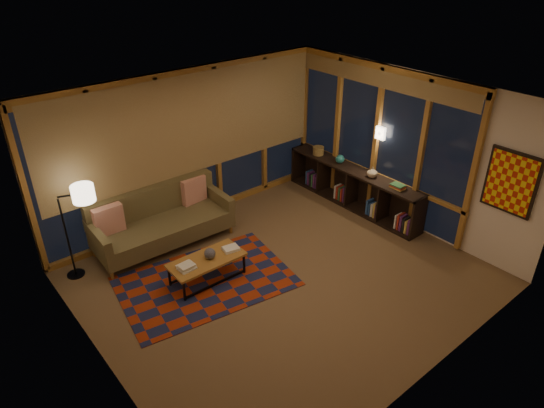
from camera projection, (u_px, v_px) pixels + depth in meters
floor at (282, 277)px, 7.37m from camera, size 5.50×5.00×0.01m
ceiling at (284, 104)px, 6.05m from camera, size 5.50×5.00×0.01m
walls at (283, 199)px, 6.71m from camera, size 5.51×5.01×2.70m
window_wall_back at (191, 147)px, 8.34m from camera, size 5.30×0.16×2.60m
window_wall_right at (375, 141)px, 8.61m from camera, size 0.16×3.70×2.60m
wall_art at (511, 182)px, 6.94m from camera, size 0.06×0.74×0.94m
wall_sconce at (381, 133)px, 8.38m from camera, size 0.12×0.18×0.22m
sofa at (163, 221)px, 7.93m from camera, size 2.27×1.00×0.92m
pillow_left at (109, 220)px, 7.50m from camera, size 0.46×0.16×0.45m
pillow_right at (193, 190)px, 8.38m from camera, size 0.47×0.20×0.46m
area_rug at (206, 281)px, 7.27m from camera, size 2.72×2.03×0.01m
coffee_table at (207, 269)px, 7.23m from camera, size 1.14×0.54×0.38m
book_stack_a at (186, 266)px, 6.92m from camera, size 0.26×0.21×0.07m
book_stack_b at (231, 249)px, 7.33m from camera, size 0.25×0.21×0.04m
ceramic_pot at (210, 253)px, 7.11m from camera, size 0.18×0.18×0.17m
floor_lamp at (66, 234)px, 7.06m from camera, size 0.57×0.47×1.48m
bookshelf at (352, 187)px, 9.15m from camera, size 0.40×3.01×0.75m
basket at (318, 151)px, 9.54m from camera, size 0.22×0.22×0.16m
teal_bowl at (340, 159)px, 9.17m from camera, size 0.19×0.19×0.17m
vase at (372, 172)px, 8.64m from camera, size 0.22×0.22×0.20m
shelf_book_stack at (398, 186)px, 8.29m from camera, size 0.19×0.25×0.07m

